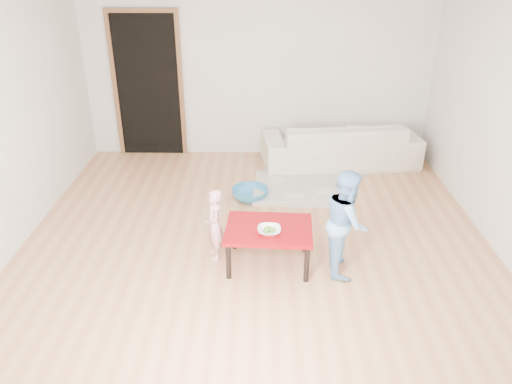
{
  "coord_description": "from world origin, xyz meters",
  "views": [
    {
      "loc": [
        0.06,
        -4.68,
        2.87
      ],
      "look_at": [
        0.0,
        -0.2,
        0.65
      ],
      "focal_mm": 35.0,
      "sensor_mm": 36.0,
      "label": 1
    }
  ],
  "objects_px": {
    "sofa": "(340,143)",
    "child_blue": "(346,222)",
    "basin": "(250,194)",
    "child_pink": "(214,225)",
    "red_table": "(269,246)",
    "bowl": "(269,231)"
  },
  "relations": [
    {
      "from": "child_blue",
      "to": "red_table",
      "type": "bearing_deg",
      "value": 85.72
    },
    {
      "from": "red_table",
      "to": "child_blue",
      "type": "bearing_deg",
      "value": -5.71
    },
    {
      "from": "bowl",
      "to": "sofa",
      "type": "bearing_deg",
      "value": 68.45
    },
    {
      "from": "red_table",
      "to": "child_pink",
      "type": "bearing_deg",
      "value": 167.14
    },
    {
      "from": "sofa",
      "to": "basin",
      "type": "relative_size",
      "value": 4.78
    },
    {
      "from": "red_table",
      "to": "basin",
      "type": "relative_size",
      "value": 1.82
    },
    {
      "from": "sofa",
      "to": "bowl",
      "type": "height_order",
      "value": "sofa"
    },
    {
      "from": "red_table",
      "to": "bowl",
      "type": "relative_size",
      "value": 3.79
    },
    {
      "from": "child_pink",
      "to": "basin",
      "type": "relative_size",
      "value": 1.63
    },
    {
      "from": "child_blue",
      "to": "basin",
      "type": "bearing_deg",
      "value": 33.83
    },
    {
      "from": "child_pink",
      "to": "basin",
      "type": "distance_m",
      "value": 1.37
    },
    {
      "from": "sofa",
      "to": "child_blue",
      "type": "bearing_deg",
      "value": 75.88
    },
    {
      "from": "red_table",
      "to": "bowl",
      "type": "xyz_separation_m",
      "value": [
        0.0,
        -0.1,
        0.24
      ]
    },
    {
      "from": "child_pink",
      "to": "child_blue",
      "type": "relative_size",
      "value": 0.71
    },
    {
      "from": "child_pink",
      "to": "red_table",
      "type": "bearing_deg",
      "value": 63.07
    },
    {
      "from": "child_blue",
      "to": "bowl",
      "type": "bearing_deg",
      "value": 93.69
    },
    {
      "from": "child_pink",
      "to": "sofa",
      "type": "bearing_deg",
      "value": 132.75
    },
    {
      "from": "sofa",
      "to": "child_pink",
      "type": "bearing_deg",
      "value": 49.69
    },
    {
      "from": "child_pink",
      "to": "child_blue",
      "type": "distance_m",
      "value": 1.29
    },
    {
      "from": "sofa",
      "to": "basin",
      "type": "bearing_deg",
      "value": 34.75
    },
    {
      "from": "sofa",
      "to": "bowl",
      "type": "relative_size",
      "value": 9.92
    },
    {
      "from": "child_blue",
      "to": "basin",
      "type": "distance_m",
      "value": 1.83
    }
  ]
}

